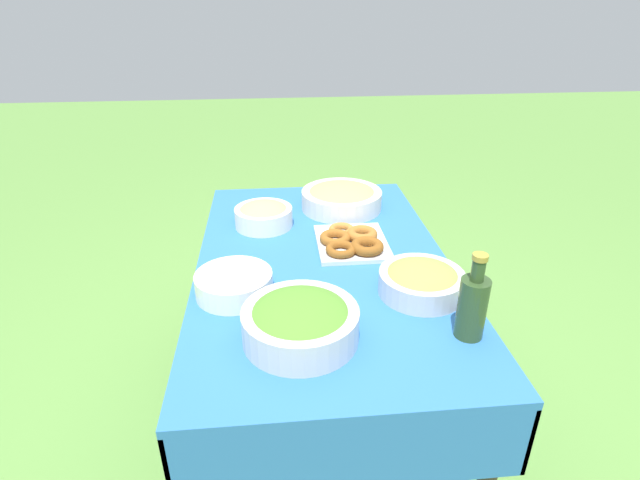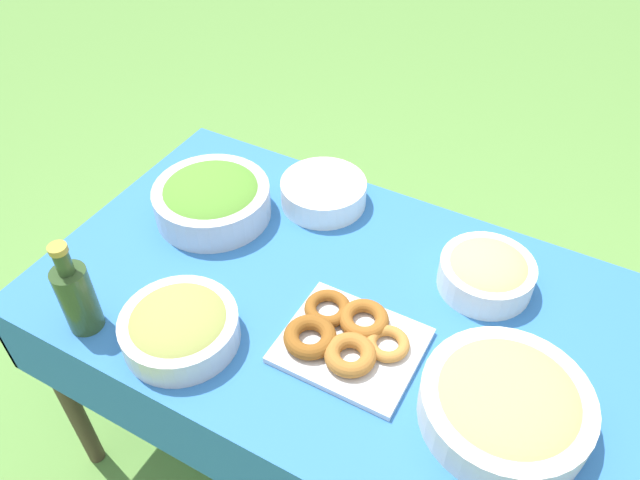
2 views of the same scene
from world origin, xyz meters
The scene contains 9 objects.
ground_plane centered at (0.00, 0.00, 0.00)m, with size 14.00×14.00×0.00m, color #609342.
picnic_table centered at (0.00, 0.00, 0.67)m, with size 1.45×0.87×0.77m.
salad_bowl centered at (0.43, -0.11, 0.83)m, with size 0.31×0.31×0.11m.
pasta_bowl centered at (-0.30, -0.21, 0.82)m, with size 0.23×0.23×0.10m.
donut_platter centered at (-0.09, 0.11, 0.80)m, with size 0.31×0.27×0.05m.
plate_stack centered at (0.19, -0.29, 0.81)m, with size 0.24×0.24×0.07m.
olive_oil_bottle centered at (0.46, 0.35, 0.87)m, with size 0.08×0.08×0.25m.
bread_bowl centered at (-0.45, 0.13, 0.82)m, with size 0.34×0.34×0.10m.
olive_bowl centered at (0.24, 0.28, 0.82)m, with size 0.26×0.26×0.09m.
Camera 2 is at (-0.45, 0.89, 1.91)m, focal length 35.00 mm.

